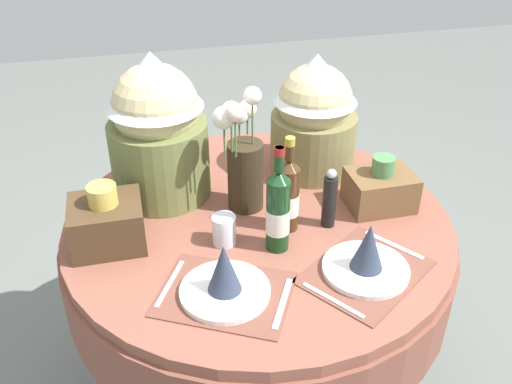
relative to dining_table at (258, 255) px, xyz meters
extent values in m
plane|color=slate|center=(0.00, 0.00, -0.61)|extent=(8.00, 8.00, 0.00)
cylinder|color=brown|center=(0.00, 0.00, 0.13)|extent=(1.21, 1.21, 0.04)
cylinder|color=brown|center=(0.00, 0.00, 0.00)|extent=(1.24, 1.24, 0.21)
cylinder|color=black|center=(0.00, 0.00, -0.24)|extent=(0.12, 0.12, 0.69)
cylinder|color=black|center=(0.00, 0.00, -0.59)|extent=(0.56, 0.56, 0.03)
cube|color=brown|center=(-0.17, -0.32, 0.15)|extent=(0.42, 0.39, 0.00)
cylinder|color=white|center=(-0.17, -0.32, 0.16)|extent=(0.24, 0.24, 0.02)
cone|color=#2D384C|center=(-0.17, -0.32, 0.24)|extent=(0.09, 0.09, 0.14)
cube|color=silver|center=(-0.31, -0.25, 0.15)|extent=(0.10, 0.17, 0.00)
cube|color=silver|center=(-0.03, -0.39, 0.15)|extent=(0.10, 0.18, 0.00)
cube|color=brown|center=(0.23, -0.32, 0.15)|extent=(0.43, 0.41, 0.00)
cylinder|color=white|center=(0.23, -0.32, 0.16)|extent=(0.24, 0.24, 0.02)
cone|color=#2D384C|center=(0.23, -0.32, 0.24)|extent=(0.09, 0.09, 0.14)
cube|color=silver|center=(0.10, -0.41, 0.15)|extent=(0.12, 0.16, 0.00)
cube|color=silver|center=(0.35, -0.23, 0.15)|extent=(0.12, 0.16, 0.00)
cylinder|color=#332819|center=(-0.02, 0.08, 0.26)|extent=(0.11, 0.11, 0.23)
sphere|color=silver|center=(-0.09, 0.03, 0.49)|extent=(0.07, 0.07, 0.07)
cylinder|color=#4C7038|center=(-0.09, 0.03, 0.42)|extent=(0.01, 0.01, 0.09)
sphere|color=silver|center=(-0.07, 0.04, 0.50)|extent=(0.06, 0.06, 0.06)
cylinder|color=#4C7038|center=(-0.07, 0.04, 0.43)|extent=(0.01, 0.01, 0.11)
sphere|color=silver|center=(0.00, 0.07, 0.53)|extent=(0.05, 0.05, 0.05)
cylinder|color=#4C7038|center=(0.00, 0.07, 0.44)|extent=(0.01, 0.01, 0.14)
sphere|color=silver|center=(-0.03, 0.14, 0.45)|extent=(0.06, 0.06, 0.06)
cylinder|color=#4C7038|center=(-0.03, 0.14, 0.40)|extent=(0.01, 0.01, 0.05)
sphere|color=silver|center=(-0.07, 0.01, 0.51)|extent=(0.05, 0.05, 0.05)
cylinder|color=#4C7038|center=(-0.07, 0.01, 0.44)|extent=(0.01, 0.01, 0.13)
sphere|color=silver|center=(0.00, 0.14, 0.46)|extent=(0.06, 0.06, 0.06)
cylinder|color=#4C7038|center=(0.00, 0.14, 0.41)|extent=(0.01, 0.01, 0.07)
cylinder|color=#143819|center=(0.02, -0.15, 0.26)|extent=(0.07, 0.07, 0.23)
cylinder|color=silver|center=(0.02, -0.15, 0.24)|extent=(0.07, 0.07, 0.08)
cone|color=#143819|center=(0.02, -0.15, 0.39)|extent=(0.07, 0.07, 0.03)
cylinder|color=#143819|center=(0.02, -0.15, 0.44)|extent=(0.03, 0.03, 0.07)
cylinder|color=maroon|center=(0.02, -0.15, 0.46)|extent=(0.03, 0.03, 0.02)
cylinder|color=#422814|center=(0.08, -0.07, 0.25)|extent=(0.07, 0.07, 0.21)
cylinder|color=silver|center=(0.08, -0.07, 0.23)|extent=(0.07, 0.07, 0.07)
cone|color=#422814|center=(0.08, -0.07, 0.37)|extent=(0.07, 0.07, 0.03)
cylinder|color=#422814|center=(0.08, -0.07, 0.42)|extent=(0.02, 0.02, 0.07)
cylinder|color=#B29933|center=(0.08, -0.07, 0.44)|extent=(0.03, 0.03, 0.02)
cylinder|color=silver|center=(-0.13, -0.10, 0.19)|extent=(0.07, 0.07, 0.09)
cylinder|color=black|center=(0.20, -0.08, 0.23)|extent=(0.04, 0.04, 0.17)
sphere|color=#B7B7BC|center=(0.20, -0.08, 0.33)|extent=(0.03, 0.03, 0.03)
cylinder|color=olive|center=(-0.27, 0.23, 0.27)|extent=(0.32, 0.32, 0.26)
sphere|color=#C6B784|center=(-0.27, 0.23, 0.46)|extent=(0.27, 0.27, 0.27)
cone|color=silver|center=(-0.27, 0.23, 0.55)|extent=(0.30, 0.30, 0.18)
cylinder|color=olive|center=(0.26, 0.27, 0.25)|extent=(0.30, 0.30, 0.21)
sphere|color=#C6B784|center=(0.26, 0.27, 0.41)|extent=(0.25, 0.25, 0.25)
cone|color=silver|center=(0.26, 0.27, 0.49)|extent=(0.28, 0.28, 0.16)
cube|color=#47331E|center=(-0.46, -0.02, 0.22)|extent=(0.21, 0.18, 0.14)
cylinder|color=gold|center=(-0.46, -0.02, 0.31)|extent=(0.08, 0.08, 0.06)
cube|color=brown|center=(0.40, -0.02, 0.21)|extent=(0.21, 0.16, 0.12)
cylinder|color=#4C7F4C|center=(0.40, -0.02, 0.30)|extent=(0.07, 0.07, 0.06)
camera|label=1|loc=(-0.35, -1.43, 1.18)|focal=39.95mm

